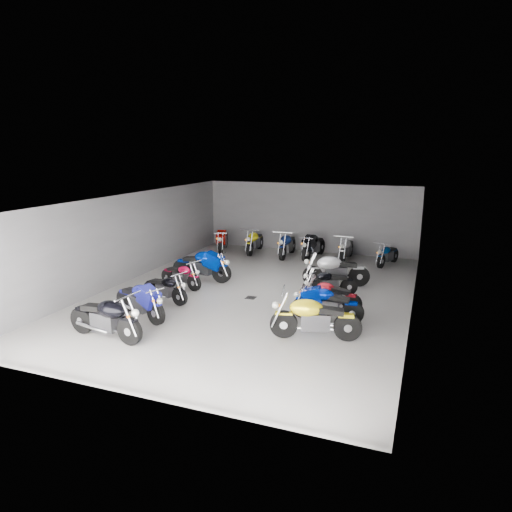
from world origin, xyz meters
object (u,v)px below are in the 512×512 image
object	(u,v)px
drain_grate	(251,298)
motorcycle_left_e	(202,266)
motorcycle_left_d	(181,275)
motorcycle_right_f	(335,270)
motorcycle_back_d	(313,246)
motorcycle_back_c	(287,245)
motorcycle_back_b	(255,241)
motorcycle_back_e	(346,249)
motorcycle_left_c	(165,288)
motorcycle_right_d	(331,295)
motorcycle_back_f	(388,255)
motorcycle_left_a	(106,318)
motorcycle_right_b	(314,318)
motorcycle_left_b	(140,301)
motorcycle_back_a	(223,240)
motorcycle_right_c	(327,304)
motorcycle_right_e	(329,282)

from	to	relation	value
drain_grate	motorcycle_left_e	distance (m)	2.77
motorcycle_left_d	motorcycle_right_f	bearing A→B (deg)	129.05
motorcycle_back_d	motorcycle_back_c	bearing A→B (deg)	17.39
motorcycle_back_b	motorcycle_back_e	distance (m)	4.29
motorcycle_left_c	motorcycle_right_d	distance (m)	5.21
motorcycle_left_c	motorcycle_left_d	world-z (taller)	motorcycle_left_c
motorcycle_back_f	motorcycle_left_a	bearing A→B (deg)	78.71
motorcycle_right_b	motorcycle_back_e	bearing A→B (deg)	-9.20
motorcycle_left_c	motorcycle_back_e	size ratio (longest dim) A/B	0.84
motorcycle_left_b	motorcycle_right_d	xyz separation A→B (m)	(4.96, 2.72, -0.08)
motorcycle_right_d	motorcycle_back_a	world-z (taller)	motorcycle_back_a
motorcycle_right_f	motorcycle_left_d	bearing A→B (deg)	92.72
motorcycle_right_d	motorcycle_left_d	bearing A→B (deg)	94.84
motorcycle_right_c	motorcycle_back_c	world-z (taller)	motorcycle_back_c
motorcycle_right_b	motorcycle_back_f	bearing A→B (deg)	-20.89
motorcycle_right_f	motorcycle_back_c	world-z (taller)	motorcycle_right_f
motorcycle_right_f	motorcycle_left_a	bearing A→B (deg)	125.32
motorcycle_right_c	motorcycle_back_b	bearing A→B (deg)	32.09
motorcycle_left_d	motorcycle_back_a	size ratio (longest dim) A/B	0.83
motorcycle_back_e	motorcycle_back_f	xyz separation A→B (m)	(1.76, -0.25, -0.07)
motorcycle_left_d	motorcycle_right_b	world-z (taller)	motorcycle_right_b
motorcycle_back_d	drain_grate	bearing A→B (deg)	93.82
motorcycle_right_d	motorcycle_right_f	size ratio (longest dim) A/B	0.83
motorcycle_right_f	motorcycle_back_d	bearing A→B (deg)	4.07
motorcycle_left_d	motorcycle_back_b	bearing A→B (deg)	-168.06
motorcycle_left_a	motorcycle_right_c	bearing A→B (deg)	129.60
motorcycle_left_e	motorcycle_right_c	size ratio (longest dim) A/B	1.16
motorcycle_left_d	motorcycle_right_b	xyz separation A→B (m)	(5.43, -2.67, 0.12)
motorcycle_back_a	motorcycle_right_c	bearing A→B (deg)	115.71
motorcycle_back_d	motorcycle_right_b	bearing A→B (deg)	113.11
motorcycle_left_d	motorcycle_left_e	world-z (taller)	motorcycle_left_e
motorcycle_left_d	motorcycle_right_b	distance (m)	6.05
motorcycle_back_b	motorcycle_left_c	bearing A→B (deg)	85.38
motorcycle_left_c	motorcycle_left_e	xyz separation A→B (m)	(-0.01, 2.57, 0.12)
motorcycle_left_b	motorcycle_left_a	bearing A→B (deg)	22.31
motorcycle_left_a	motorcycle_back_d	size ratio (longest dim) A/B	1.01
motorcycle_right_d	motorcycle_back_a	bearing A→B (deg)	54.54
motorcycle_left_d	drain_grate	bearing A→B (deg)	102.33
motorcycle_back_c	motorcycle_back_d	size ratio (longest dim) A/B	0.99
drain_grate	motorcycle_left_c	size ratio (longest dim) A/B	0.17
motorcycle_back_a	motorcycle_left_c	bearing A→B (deg)	83.84
motorcycle_back_c	motorcycle_back_d	bearing A→B (deg)	-173.06
motorcycle_back_b	motorcycle_back_d	world-z (taller)	motorcycle_back_d
motorcycle_right_e	motorcycle_back_a	world-z (taller)	motorcycle_back_a
motorcycle_left_d	motorcycle_back_e	distance (m)	7.71
motorcycle_left_e	motorcycle_back_c	distance (m)	5.10
drain_grate	motorcycle_back_b	distance (m)	6.66
motorcycle_left_c	motorcycle_right_c	bearing A→B (deg)	107.05
motorcycle_right_f	motorcycle_right_e	bearing A→B (deg)	161.09
motorcycle_left_b	motorcycle_right_d	world-z (taller)	motorcycle_left_b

